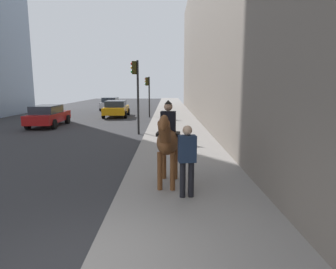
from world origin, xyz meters
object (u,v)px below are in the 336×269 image
Objects in this scene: car_far_lane at (111,104)px; traffic_light_far_curb at (148,90)px; car_near_lane at (116,108)px; traffic_light_near_curb at (136,86)px; mounted_horse_near at (168,140)px; pedestrian_greeting at (187,156)px; car_mid_lane at (48,115)px.

traffic_light_far_curb is at bearing -147.19° from car_far_lane.
traffic_light_near_curb reaches higher than car_near_lane.
car_far_lane is 17.34m from traffic_light_near_curb.
car_near_lane is at bearing -164.26° from car_far_lane.
car_far_lane is (25.46, 6.40, -0.58)m from mounted_horse_near.
car_near_lane is at bearing 7.59° from pedestrian_greeting.
car_far_lane is (7.13, 1.87, -0.00)m from car_near_lane.
mounted_horse_near is 26.26m from car_far_lane.
mounted_horse_near is 9.15m from traffic_light_near_curb.
traffic_light_near_curb is at bearing -163.22° from car_far_lane.
traffic_light_far_curb is (18.65, 2.10, 1.26)m from pedestrian_greeting.
pedestrian_greeting is at bearing -173.57° from traffic_light_far_curb.
traffic_light_far_curb is at bearing -102.76° from car_near_lane.
car_mid_lane is at bearing 63.11° from traffic_light_near_curb.
car_mid_lane is at bearing 26.31° from pedestrian_greeting.
car_far_lane is at bearing -159.92° from mounted_horse_near.
car_near_lane is 7.17m from car_mid_lane.
mounted_horse_near is 1.31× the size of pedestrian_greeting.
traffic_light_near_curb is at bearing 5.62° from pedestrian_greeting.
traffic_light_far_curb reaches higher than mounted_horse_near.
car_mid_lane is at bearing 174.11° from car_far_lane.
car_mid_lane is at bearing -140.42° from mounted_horse_near.
car_near_lane is (19.18, 4.97, -0.34)m from pedestrian_greeting.
traffic_light_near_curb is (8.88, 1.72, 1.39)m from mounted_horse_near.
mounted_horse_near is 17.92m from traffic_light_far_curb.
car_far_lane is at bearing 31.79° from traffic_light_far_curb.
mounted_horse_near is at bearing -148.39° from car_mid_lane.
pedestrian_greeting is at bearing -167.83° from car_near_lane.
car_mid_lane is 1.10× the size of traffic_light_near_curb.
traffic_light_far_curb is at bearing -0.52° from pedestrian_greeting.
pedestrian_greeting reaches higher than car_mid_lane.
car_mid_lane is 1.14× the size of car_far_lane.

